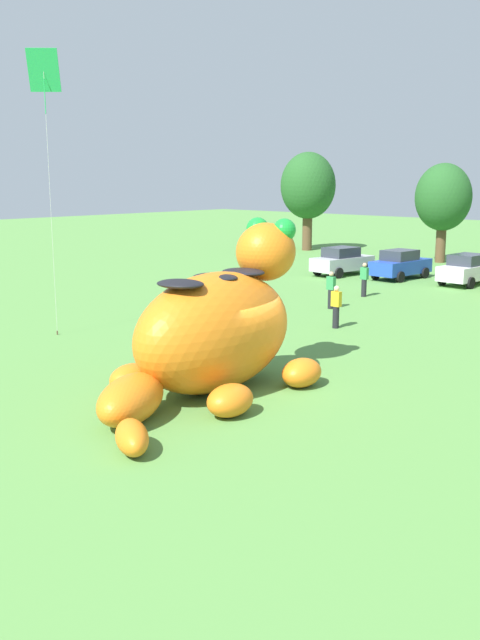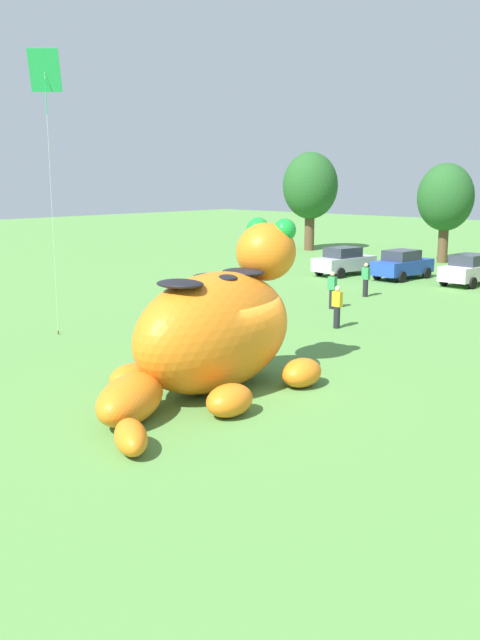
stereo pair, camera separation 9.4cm
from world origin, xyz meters
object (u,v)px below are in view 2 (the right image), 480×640
(car_silver, at_px, (344,261))
(spectator_near_inflatable, at_px, (366,280))
(tethered_flying_kite, at_px, (45,76))
(car_white, at_px, (470,270))
(spectator_mid_field, at_px, (337,307))
(spectator_wandering, at_px, (332,290))
(car_blue, at_px, (402,265))
(giant_inflatable_creature, at_px, (216,330))

(car_silver, height_order, spectator_near_inflatable, car_silver)
(tethered_flying_kite, bearing_deg, car_silver, 94.93)
(car_white, height_order, spectator_mid_field, car_white)
(car_silver, xyz_separation_m, spectator_wandering, (6.21, -9.64, -0.01))
(car_silver, relative_size, car_blue, 1.02)
(spectator_near_inflatable, bearing_deg, spectator_wandering, -78.92)
(car_white, distance_m, spectator_mid_field, 14.57)
(car_silver, bearing_deg, spectator_mid_field, -55.57)
(spectator_near_inflatable, bearing_deg, spectator_mid_field, -64.41)
(giant_inflatable_creature, height_order, spectator_near_inflatable, giant_inflatable_creature)
(spectator_wandering, bearing_deg, car_silver, 122.77)
(tethered_flying_kite, bearing_deg, spectator_near_inflatable, 76.83)
(car_silver, xyz_separation_m, car_white, (7.44, 1.55, 0.00))
(spectator_mid_field, xyz_separation_m, spectator_wandering, (-2.67, 3.31, 0.00))
(spectator_mid_field, bearing_deg, car_white, 95.68)
(giant_inflatable_creature, xyz_separation_m, car_white, (-3.85, 23.62, -0.86))
(giant_inflatable_creature, height_order, spectator_mid_field, giant_inflatable_creature)
(spectator_mid_field, bearing_deg, spectator_near_inflatable, 115.59)
(car_blue, bearing_deg, car_silver, -164.10)
(car_silver, bearing_deg, tethered_flying_kite, -85.07)
(giant_inflatable_creature, height_order, car_white, giant_inflatable_creature)
(car_white, height_order, spectator_wandering, car_white)
(car_blue, xyz_separation_m, spectator_near_inflatable, (1.98, -6.79, -0.01))
(car_silver, bearing_deg, car_blue, 15.90)
(car_blue, bearing_deg, spectator_mid_field, -68.81)
(car_white, relative_size, spectator_wandering, 2.45)
(giant_inflatable_creature, xyz_separation_m, car_silver, (-11.29, 22.07, -0.86))
(car_silver, bearing_deg, spectator_wandering, -57.23)
(car_blue, height_order, spectator_mid_field, car_blue)
(car_silver, bearing_deg, giant_inflatable_creature, -62.92)
(car_blue, distance_m, car_white, 4.00)
(car_blue, bearing_deg, car_white, 8.04)
(car_silver, height_order, spectator_wandering, car_silver)
(spectator_wandering, bearing_deg, spectator_mid_field, -51.09)
(car_blue, bearing_deg, spectator_wandering, -75.58)
(car_blue, bearing_deg, tethered_flying_kite, -94.21)
(spectator_wandering, height_order, tethered_flying_kite, tethered_flying_kite)
(car_white, bearing_deg, spectator_near_inflatable, -105.12)
(tethered_flying_kite, bearing_deg, giant_inflatable_creature, -4.95)
(car_white, xyz_separation_m, spectator_wandering, (-1.23, -11.19, -0.01))
(giant_inflatable_creature, relative_size, car_silver, 2.09)
(spectator_wandering, bearing_deg, car_white, 83.72)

